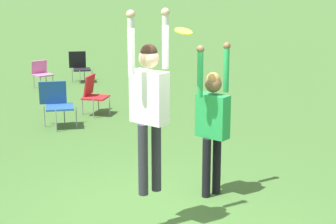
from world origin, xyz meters
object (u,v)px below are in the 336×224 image
object	(u,v)px
person_jumping	(149,98)
camping_chair_0	(41,72)
camping_chair_2	(57,101)
camping_chair_4	(93,92)
frisbee	(183,31)
camping_chair_5	(80,65)
person_defending	(213,117)

from	to	relation	value
person_jumping	camping_chair_0	xyz separation A→B (m)	(3.29, 8.65, -1.22)
camping_chair_2	camping_chair_4	size ratio (longest dim) A/B	1.08
camping_chair_2	person_jumping	bearing A→B (deg)	102.38
frisbee	camping_chair_2	distance (m)	5.04
person_jumping	camping_chair_2	size ratio (longest dim) A/B	2.38
camping_chair_0	camping_chair_5	distance (m)	1.27
camping_chair_0	camping_chair_4	world-z (taller)	camping_chair_4
camping_chair_4	camping_chair_0	bearing A→B (deg)	-135.08
camping_chair_2	camping_chair_4	bearing A→B (deg)	-131.43
person_jumping	camping_chair_4	distance (m)	6.05
camping_chair_5	person_defending	bearing A→B (deg)	100.24
camping_chair_0	person_defending	bearing A→B (deg)	81.26
camping_chair_5	camping_chair_2	bearing A→B (deg)	82.97
person_defending	camping_chair_2	bearing A→B (deg)	166.64
camping_chair_4	camping_chair_5	xyz separation A→B (m)	(1.85, 3.42, -0.01)
person_defending	person_jumping	bearing A→B (deg)	-90.00
person_defending	camping_chair_2	distance (m)	4.71
camping_chair_0	camping_chair_4	distance (m)	3.42
camping_chair_2	camping_chair_4	distance (m)	1.20
frisbee	camping_chair_4	size ratio (longest dim) A/B	0.26
person_defending	frisbee	size ratio (longest dim) A/B	9.57
person_jumping	person_defending	world-z (taller)	person_jumping
person_defending	camping_chair_0	bearing A→B (deg)	156.50
frisbee	camping_chair_0	xyz separation A→B (m)	(2.49, 8.38, -1.93)
camping_chair_0	camping_chair_4	xyz separation A→B (m)	(-0.58, -3.37, 0.05)
camping_chair_0	camping_chair_5	world-z (taller)	camping_chair_5
person_defending	camping_chair_5	distance (m)	9.08
person_defending	camping_chair_2	xyz separation A→B (m)	(0.24, 4.66, -0.62)
camping_chair_2	camping_chair_5	xyz separation A→B (m)	(2.98, 3.80, -0.05)
camping_chair_5	camping_chair_0	bearing A→B (deg)	33.48
camping_chair_0	camping_chair_2	bearing A→B (deg)	69.76
person_jumping	camping_chair_4	bearing A→B (deg)	-37.54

